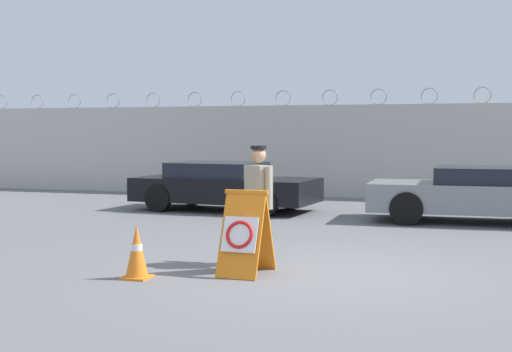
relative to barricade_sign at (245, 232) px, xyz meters
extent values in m
plane|color=slate|center=(0.91, 0.36, -0.56)|extent=(90.00, 90.00, 0.00)
cube|color=beige|center=(0.91, 11.51, 0.78)|extent=(36.00, 0.30, 2.68)
torus|color=gray|center=(-12.47, 11.51, 2.34)|extent=(0.47, 0.03, 0.47)
torus|color=gray|center=(-11.06, 11.51, 2.34)|extent=(0.47, 0.03, 0.47)
torus|color=gray|center=(-9.65, 11.51, 2.34)|extent=(0.47, 0.03, 0.47)
torus|color=gray|center=(-8.25, 11.51, 2.34)|extent=(0.47, 0.03, 0.47)
torus|color=gray|center=(-6.84, 11.51, 2.34)|extent=(0.47, 0.03, 0.47)
torus|color=gray|center=(-5.43, 11.51, 2.34)|extent=(0.47, 0.03, 0.47)
torus|color=gray|center=(-4.02, 11.51, 2.34)|extent=(0.47, 0.03, 0.47)
torus|color=gray|center=(-2.61, 11.51, 2.34)|extent=(0.47, 0.03, 0.47)
torus|color=gray|center=(-1.21, 11.51, 2.34)|extent=(0.47, 0.03, 0.47)
torus|color=gray|center=(0.20, 11.51, 2.34)|extent=(0.47, 0.03, 0.47)
torus|color=gray|center=(1.61, 11.51, 2.34)|extent=(0.47, 0.03, 0.47)
torus|color=gray|center=(3.02, 11.51, 2.34)|extent=(0.47, 0.03, 0.47)
cube|color=orange|center=(-0.01, -0.16, -0.02)|extent=(0.58, 0.47, 1.09)
cube|color=orange|center=(0.01, 0.25, -0.02)|extent=(0.58, 0.47, 1.09)
cube|color=orange|center=(0.00, 0.05, 0.54)|extent=(0.60, 0.09, 0.05)
cube|color=white|center=(-0.01, -0.20, 0.00)|extent=(0.48, 0.21, 0.45)
torus|color=red|center=(-0.01, -0.21, 0.00)|extent=(0.39, 0.20, 0.37)
cylinder|color=black|center=(0.02, 0.69, -0.16)|extent=(0.15, 0.15, 0.80)
cylinder|color=black|center=(-0.12, 0.80, -0.16)|extent=(0.15, 0.15, 0.80)
cube|color=gray|center=(-0.05, 0.75, 0.55)|extent=(0.46, 0.44, 0.62)
sphere|color=tan|center=(-0.05, 0.75, 1.01)|extent=(0.22, 0.22, 0.22)
cylinder|color=gray|center=(0.15, 0.58, 0.56)|extent=(0.09, 0.09, 0.59)
cylinder|color=gray|center=(-0.18, 0.99, 0.54)|extent=(0.28, 0.31, 0.57)
cylinder|color=black|center=(-0.05, 0.75, 1.12)|extent=(0.23, 0.23, 0.05)
cube|color=orange|center=(-1.26, -0.68, -0.55)|extent=(0.35, 0.35, 0.03)
cone|color=orange|center=(-1.26, -0.68, -0.20)|extent=(0.30, 0.30, 0.67)
cylinder|color=white|center=(-1.26, -0.68, -0.16)|extent=(0.15, 0.15, 0.09)
cylinder|color=black|center=(-1.46, 7.97, -0.24)|extent=(0.66, 0.25, 0.65)
cylinder|color=black|center=(-1.61, 6.21, -0.24)|extent=(0.66, 0.25, 0.65)
cylinder|color=black|center=(-4.16, 8.20, -0.24)|extent=(0.66, 0.25, 0.65)
cylinder|color=black|center=(-4.30, 6.44, -0.24)|extent=(0.66, 0.25, 0.65)
cube|color=black|center=(-2.88, 7.20, -0.05)|extent=(4.51, 2.25, 0.57)
cube|color=black|center=(-3.10, 7.22, 0.42)|extent=(2.23, 1.87, 0.37)
cylinder|color=black|center=(1.56, 5.72, -0.22)|extent=(0.69, 0.22, 0.68)
cylinder|color=black|center=(1.53, 7.48, -0.22)|extent=(0.69, 0.22, 0.68)
cube|color=gray|center=(2.90, 6.63, -0.03)|extent=(4.40, 1.97, 0.59)
cube|color=black|center=(3.11, 6.64, 0.44)|extent=(2.13, 1.73, 0.34)
camera|label=1|loc=(2.96, -8.95, 1.34)|focal=50.00mm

